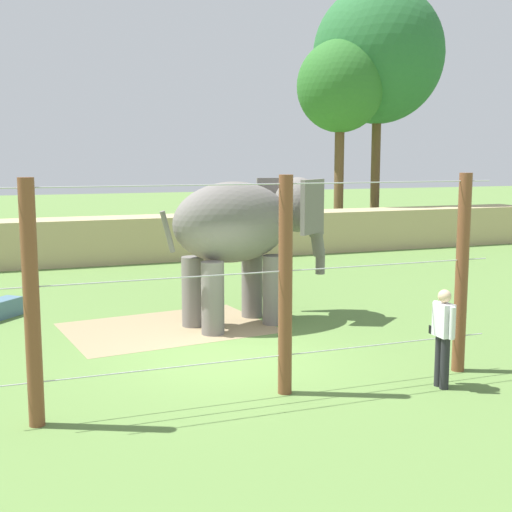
{
  "coord_description": "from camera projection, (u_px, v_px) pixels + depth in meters",
  "views": [
    {
      "loc": [
        -4.01,
        -12.21,
        3.85
      ],
      "look_at": [
        1.9,
        3.52,
        1.4
      ],
      "focal_mm": 48.26,
      "sensor_mm": 36.0,
      "label": 1
    }
  ],
  "objects": [
    {
      "name": "tree_far_left",
      "position": [
        340.0,
        88.0,
        31.11
      ],
      "size": [
        3.97,
        3.97,
        9.07
      ],
      "color": "brown",
      "rests_on": "ground"
    },
    {
      "name": "zookeeper",
      "position": [
        443.0,
        334.0,
        11.41
      ],
      "size": [
        0.23,
        0.58,
        1.67
      ],
      "color": "#232328",
      "rests_on": "ground"
    },
    {
      "name": "enrichment_ball",
      "position": [
        265.0,
        281.0,
        19.2
      ],
      "size": [
        0.8,
        0.8,
        0.8
      ],
      "primitive_type": "sphere",
      "color": "gray",
      "rests_on": "ground"
    },
    {
      "name": "tree_left_of_centre",
      "position": [
        378.0,
        55.0,
        32.45
      ],
      "size": [
        6.16,
        6.16,
        11.83
      ],
      "color": "brown",
      "rests_on": "ground"
    },
    {
      "name": "elephant",
      "position": [
        246.0,
        228.0,
        15.7
      ],
      "size": [
        4.43,
        2.38,
        3.35
      ],
      "color": "slate",
      "rests_on": "ground"
    },
    {
      "name": "embankment_wall",
      "position": [
        117.0,
        240.0,
        25.19
      ],
      "size": [
        36.0,
        1.8,
        1.63
      ],
      "primitive_type": "cube",
      "color": "tan",
      "rests_on": "ground"
    },
    {
      "name": "cable_fence",
      "position": [
        276.0,
        287.0,
        10.95
      ],
      "size": [
        8.28,
        0.23,
        3.56
      ],
      "color": "brown",
      "rests_on": "ground"
    },
    {
      "name": "dirt_patch",
      "position": [
        168.0,
        328.0,
        15.53
      ],
      "size": [
        4.79,
        3.69,
        0.01
      ],
      "primitive_type": "cube",
      "rotation": [
        0.0,
        0.0,
        0.12
      ],
      "color": "#937F5B",
      "rests_on": "ground"
    },
    {
      "name": "ground_plane",
      "position": [
        228.0,
        357.0,
        13.26
      ],
      "size": [
        120.0,
        120.0,
        0.0
      ],
      "primitive_type": "plane",
      "color": "#5B7F3D"
    }
  ]
}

